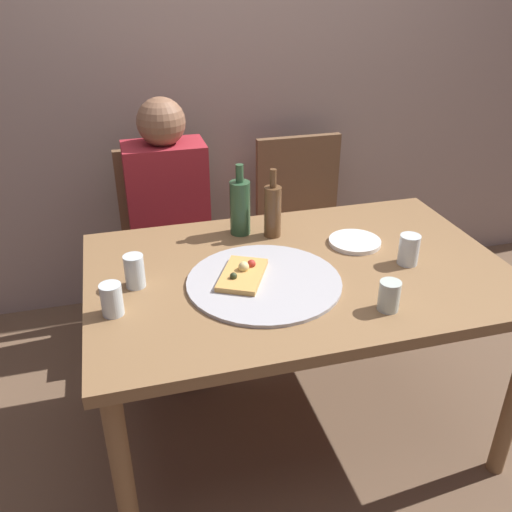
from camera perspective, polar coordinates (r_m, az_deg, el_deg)
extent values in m
plane|color=brown|center=(2.34, 3.78, -17.11)|extent=(8.00, 8.00, 0.00)
cube|color=gray|center=(2.84, -3.75, 20.83)|extent=(6.00, 0.10, 2.60)
cube|color=olive|center=(1.90, 4.46, -1.78)|extent=(1.44, 0.93, 0.04)
cylinder|color=olive|center=(1.74, -13.59, -21.93)|extent=(0.06, 0.06, 0.70)
cylinder|color=olive|center=(2.35, -14.72, -6.83)|extent=(0.06, 0.06, 0.70)
cylinder|color=olive|center=(2.66, 14.74, -2.49)|extent=(0.06, 0.06, 0.70)
cylinder|color=#ADADB2|center=(1.80, 0.84, -2.69)|extent=(0.51, 0.51, 0.01)
cube|color=tan|center=(1.80, -1.42, -1.98)|extent=(0.22, 0.26, 0.02)
sphere|color=#EAD184|center=(1.81, -1.29, -1.12)|extent=(0.04, 0.04, 0.04)
sphere|color=#2D381E|center=(1.77, -2.36, -2.09)|extent=(0.02, 0.02, 0.02)
sphere|color=#B22D23|center=(1.83, -0.47, -0.80)|extent=(0.03, 0.03, 0.03)
cylinder|color=brown|center=(2.07, 1.74, 4.62)|extent=(0.07, 0.07, 0.20)
cylinder|color=brown|center=(2.02, 1.79, 8.09)|extent=(0.02, 0.02, 0.07)
cylinder|color=#2D5133|center=(2.09, -1.67, 5.02)|extent=(0.08, 0.08, 0.21)
cylinder|color=#2D5133|center=(2.04, -1.72, 8.60)|extent=(0.03, 0.03, 0.07)
cylinder|color=#B7C6BC|center=(1.69, 13.69, -4.04)|extent=(0.07, 0.07, 0.10)
cylinder|color=silver|center=(1.96, 15.63, 0.64)|extent=(0.07, 0.07, 0.11)
cylinder|color=silver|center=(1.68, -14.79, -4.40)|extent=(0.07, 0.07, 0.10)
cylinder|color=silver|center=(1.80, -12.53, -1.55)|extent=(0.06, 0.06, 0.11)
cylinder|color=white|center=(2.08, 10.24, 1.46)|extent=(0.19, 0.19, 0.02)
cube|color=brown|center=(2.64, -8.72, 0.47)|extent=(0.44, 0.44, 0.05)
cube|color=brown|center=(2.73, -9.62, 6.56)|extent=(0.44, 0.04, 0.45)
cylinder|color=brown|center=(2.62, -3.66, -5.48)|extent=(0.04, 0.04, 0.42)
cylinder|color=brown|center=(2.59, -11.97, -6.61)|extent=(0.04, 0.04, 0.42)
cylinder|color=brown|center=(2.94, -5.21, -1.50)|extent=(0.04, 0.04, 0.42)
cylinder|color=brown|center=(2.91, -12.59, -2.45)|extent=(0.04, 0.04, 0.42)
cube|color=brown|center=(2.78, 5.54, 2.24)|extent=(0.44, 0.44, 0.05)
cube|color=brown|center=(2.87, 4.36, 7.98)|extent=(0.44, 0.04, 0.45)
cylinder|color=brown|center=(2.81, 10.30, -3.33)|extent=(0.04, 0.04, 0.42)
cylinder|color=brown|center=(2.69, 2.90, -4.51)|extent=(0.04, 0.04, 0.42)
cylinder|color=brown|center=(3.11, 7.42, 0.18)|extent=(0.04, 0.04, 0.42)
cylinder|color=brown|center=(3.00, 0.67, -0.72)|extent=(0.04, 0.04, 0.42)
cube|color=maroon|center=(2.55, -9.20, 5.86)|extent=(0.36, 0.22, 0.52)
sphere|color=brown|center=(2.44, -9.85, 13.59)|extent=(0.21, 0.21, 0.21)
cylinder|color=#3F0E12|center=(2.49, -6.35, -1.16)|extent=(0.12, 0.40, 0.12)
cylinder|color=#3F0E12|center=(2.47, -10.00, -1.63)|extent=(0.12, 0.40, 0.12)
cylinder|color=#3F0E12|center=(2.44, -5.27, -8.00)|extent=(0.11, 0.11, 0.45)
cylinder|color=#3F0E12|center=(2.43, -9.02, -8.52)|extent=(0.11, 0.11, 0.45)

